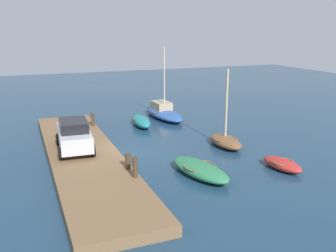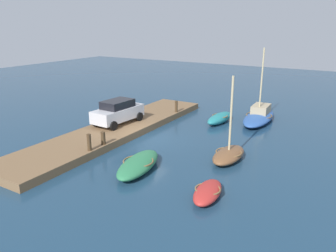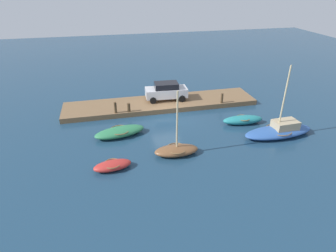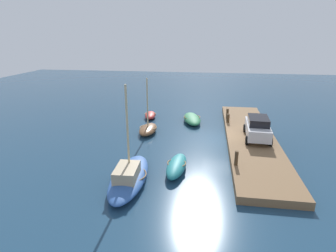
% 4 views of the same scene
% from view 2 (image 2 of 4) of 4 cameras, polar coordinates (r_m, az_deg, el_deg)
% --- Properties ---
extents(ground_plane, '(84.00, 84.00, 0.00)m').
position_cam_2_polar(ground_plane, '(22.42, -3.81, -2.16)').
color(ground_plane, navy).
extents(dock_platform, '(18.36, 3.72, 0.47)m').
position_cam_2_polar(dock_platform, '(23.75, -8.67, -0.60)').
color(dock_platform, brown).
rests_on(dock_platform, ground_plane).
extents(rowboat_green, '(4.21, 2.32, 0.67)m').
position_cam_2_polar(rowboat_green, '(17.65, -5.08, -6.51)').
color(rowboat_green, '#2D7A4C').
rests_on(rowboat_green, ground_plane).
extents(rowboat_brown, '(3.14, 1.49, 4.77)m').
position_cam_2_polar(rowboat_brown, '(19.09, 10.31, -4.74)').
color(rowboat_brown, brown).
rests_on(rowboat_brown, ground_plane).
extents(sailboat_blue, '(5.85, 2.19, 5.69)m').
position_cam_2_polar(sailboat_blue, '(27.06, 15.31, 1.69)').
color(sailboat_blue, '#2D569E').
rests_on(sailboat_blue, ground_plane).
extents(rowboat_teal, '(3.54, 1.35, 0.72)m').
position_cam_2_polar(rowboat_teal, '(26.13, 8.84, 1.35)').
color(rowboat_teal, teal).
rests_on(rowboat_teal, ground_plane).
extents(dinghy_red, '(2.59, 1.40, 0.57)m').
position_cam_2_polar(dinghy_red, '(15.08, 6.79, -11.13)').
color(dinghy_red, '#B72D28').
rests_on(dinghy_red, ground_plane).
extents(mooring_post_west, '(0.22, 0.22, 0.92)m').
position_cam_2_polar(mooring_post_west, '(27.12, 1.42, 3.37)').
color(mooring_post_west, '#47331E').
rests_on(mooring_post_west, dock_platform).
extents(mooring_post_mid_west, '(0.27, 0.27, 0.78)m').
position_cam_2_polar(mooring_post_mid_west, '(20.24, -11.01, -2.04)').
color(mooring_post_mid_west, '#47331E').
rests_on(mooring_post_mid_west, dock_platform).
extents(mooring_post_mid_east, '(0.23, 0.23, 0.98)m').
position_cam_2_polar(mooring_post_mid_east, '(19.40, -13.32, -2.72)').
color(mooring_post_mid_east, '#47331E').
rests_on(mooring_post_mid_east, dock_platform).
extents(parked_car, '(4.08, 2.05, 1.71)m').
position_cam_2_polar(parked_car, '(24.13, -8.55, 2.45)').
color(parked_car, silver).
rests_on(parked_car, dock_platform).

